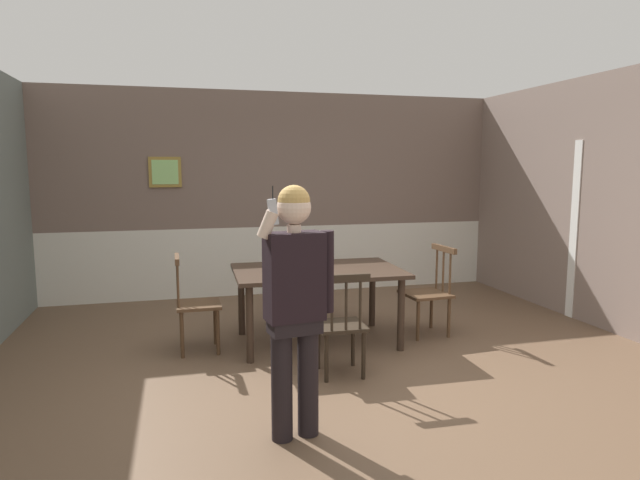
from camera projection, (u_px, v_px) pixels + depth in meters
name	position (u px, v px, depth m)	size (l,w,h in m)	color
ground_plane	(344.00, 372.00, 4.76)	(7.08, 7.08, 0.00)	brown
room_back_partition	(277.00, 198.00, 7.66)	(6.43, 0.17, 2.82)	#756056
dining_table	(317.00, 277.00, 5.51)	(1.70, 1.12, 0.77)	#38281E
chair_near_window	(429.00, 292.00, 5.81)	(0.48, 0.48, 0.95)	#513823
chair_by_doorway	(341.00, 325.00, 4.64)	(0.42, 0.42, 0.92)	#2D2319
chair_at_table_head	(300.00, 279.00, 6.43)	(0.52, 0.52, 1.01)	black
chair_opposite_corner	(195.00, 304.00, 5.26)	(0.42, 0.42, 0.95)	#513823
person_figure	(296.00, 297.00, 3.51)	(0.53, 0.25, 1.68)	black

